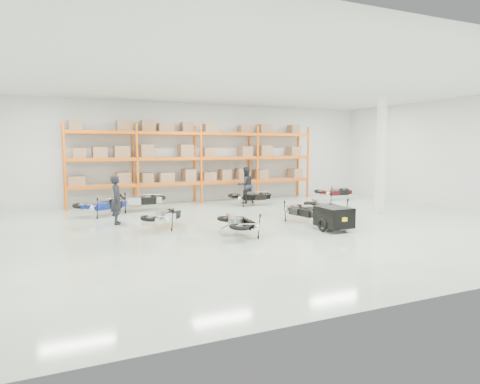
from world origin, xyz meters
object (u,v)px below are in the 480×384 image
moto_touring_right (304,207)px  moto_back_c (251,194)px  moto_silver_left (165,212)px  moto_blue_centre (327,204)px  moto_back_b (138,197)px  moto_black_far_left (239,220)px  trailer (334,217)px  person_left (117,200)px  moto_back_a (102,202)px  moto_back_d (335,190)px  person_back (246,185)px

moto_touring_right → moto_back_c: size_ratio=1.00×
moto_touring_right → moto_silver_left: bearing=161.4°
moto_blue_centre → moto_silver_left: size_ratio=1.14×
moto_blue_centre → moto_back_b: bearing=-28.5°
moto_blue_centre → moto_black_far_left: moto_blue_centre is taller
moto_back_b → moto_back_c: 4.75m
trailer → person_left: (-5.73, 3.88, 0.39)m
moto_back_a → moto_black_far_left: bearing=-174.0°
trailer → moto_back_d: size_ratio=1.04×
moto_silver_left → person_back: person_back is taller
person_left → person_back: size_ratio=0.99×
moto_touring_right → person_back: person_back is taller
moto_back_b → moto_touring_right: bearing=-129.1°
moto_back_b → moto_back_c: size_ratio=1.11×
moto_touring_right → person_left: person_left is taller
moto_back_b → moto_back_c: moto_back_b is taller
moto_silver_left → person_back: 6.46m
moto_black_far_left → moto_back_b: (-1.60, 6.07, 0.08)m
person_back → moto_back_a: bearing=7.7°
moto_black_far_left → person_back: 7.21m
moto_blue_centre → trailer: bearing=73.6°
trailer → moto_back_a: bearing=136.6°
moto_back_d → moto_black_far_left: bearing=131.9°
moto_blue_centre → moto_silver_left: bearing=3.6°
moto_silver_left → moto_back_b: bearing=-51.1°
moto_blue_centre → moto_back_b: (-5.46, 4.84, 0.01)m
moto_back_c → person_back: (0.11, 0.78, 0.30)m
trailer → moto_back_a: 8.31m
moto_back_c → person_back: size_ratio=1.03×
trailer → moto_touring_right: bearing=90.7°
moto_back_c → moto_back_d: bearing=-79.5°
moto_back_a → moto_back_b: bearing=-86.9°
moto_silver_left → moto_black_far_left: size_ratio=1.01×
person_back → moto_black_far_left: bearing=61.1°
moto_black_far_left → trailer: moto_black_far_left is taller
moto_back_b → moto_back_d: size_ratio=1.13×
moto_blue_centre → person_left: 7.03m
moto_blue_centre → moto_back_a: size_ratio=1.06×
trailer → moto_back_d: moto_back_d is taller
person_left → moto_touring_right: bearing=-99.7°
moto_touring_right → moto_back_b: moto_back_b is taller
moto_touring_right → moto_back_a: size_ratio=0.96×
moto_blue_centre → person_back: size_ratio=1.13×
moto_touring_right → person_left: bearing=151.9°
moto_black_far_left → moto_back_c: moto_back_c is taller
moto_black_far_left → moto_back_c: 6.46m
moto_back_b → moto_black_far_left: bearing=-156.9°
moto_blue_centre → moto_black_far_left: size_ratio=1.15×
moto_touring_right → trailer: bearing=-96.3°
moto_touring_right → moto_back_a: (-5.96, 4.18, 0.02)m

